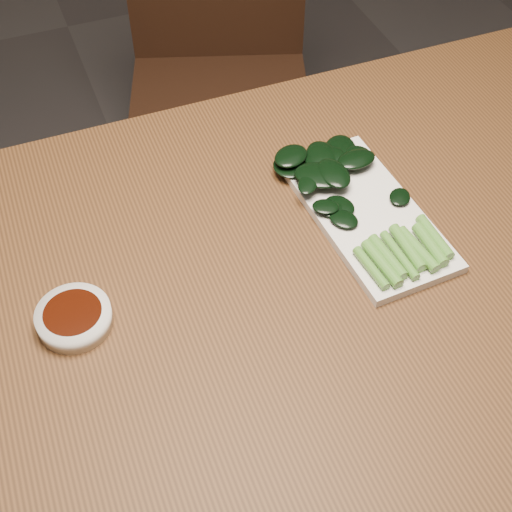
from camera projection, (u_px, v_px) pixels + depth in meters
The scene contains 6 objects.
ground at pixel (258, 496), 1.54m from camera, with size 6.00×6.00×0.00m, color #322F2F.
table at pixel (259, 309), 1.02m from camera, with size 1.40×0.80×0.75m.
chair_far at pixel (219, 68), 1.74m from camera, with size 0.55×0.55×0.89m.
sauce_bowl at pixel (74, 318), 0.91m from camera, with size 0.10×0.10×0.03m.
serving_plate at pixel (366, 213), 1.04m from camera, with size 0.16×0.31×0.01m.
gai_lan at pixel (346, 188), 1.05m from camera, with size 0.18×0.32×0.03m.
Camera 1 is at (-0.23, -0.57, 1.50)m, focal length 50.00 mm.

